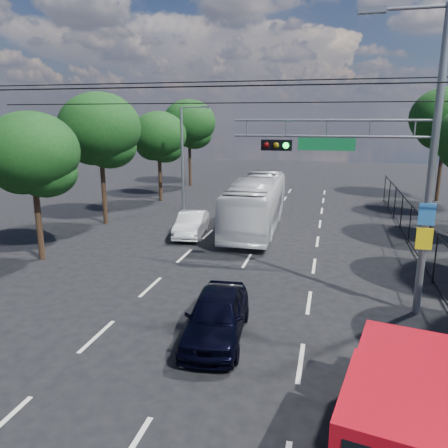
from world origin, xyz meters
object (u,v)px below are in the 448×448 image
(red_pickup, at_px, (397,405))
(navy_hatchback, at_px, (216,315))
(white_van, at_px, (191,224))
(signal_mast, at_px, (391,154))
(white_bus, at_px, (256,203))

(red_pickup, xyz_separation_m, navy_hatchback, (-4.51, 3.50, -0.28))
(navy_hatchback, relative_size, white_van, 1.05)
(signal_mast, bearing_deg, red_pickup, -92.57)
(red_pickup, distance_m, white_bus, 17.71)
(signal_mast, bearing_deg, white_bus, 120.43)
(red_pickup, distance_m, navy_hatchback, 5.71)
(red_pickup, bearing_deg, white_bus, 108.53)
(signal_mast, xyz_separation_m, white_van, (-9.08, 7.56, -4.59))
(red_pickup, height_order, white_van, red_pickup)
(red_pickup, bearing_deg, white_van, 121.62)
(signal_mast, bearing_deg, navy_hatchback, -146.35)
(signal_mast, distance_m, red_pickup, 7.94)
(white_bus, bearing_deg, red_pickup, -73.28)
(signal_mast, xyz_separation_m, white_bus, (-5.93, 10.09, -3.77))
(navy_hatchback, bearing_deg, red_pickup, -43.01)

